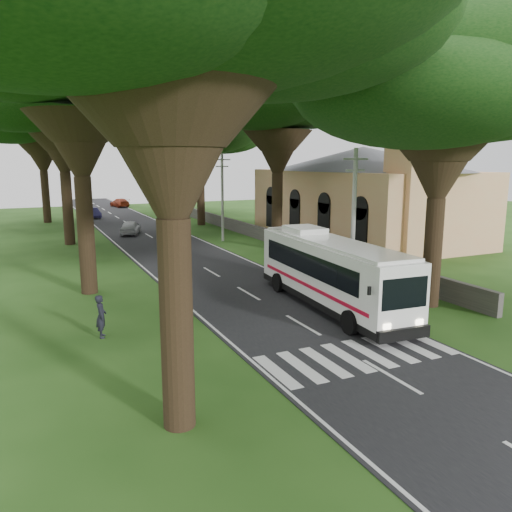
{
  "coord_description": "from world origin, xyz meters",
  "views": [
    {
      "loc": [
        -11.01,
        -16.59,
        7.32
      ],
      "look_at": [
        0.29,
        7.6,
        2.2
      ],
      "focal_mm": 35.0,
      "sensor_mm": 36.0,
      "label": 1
    }
  ],
  "objects_px": {
    "distant_car_b": "(92,213)",
    "pedestrian": "(101,316)",
    "church": "(364,187)",
    "pole_mid": "(222,196)",
    "distant_car_c": "(120,203)",
    "distant_car_a": "(130,227)",
    "pole_far": "(165,186)",
    "pole_near": "(354,218)",
    "coach_bus": "(330,271)"
  },
  "relations": [
    {
      "from": "pole_far",
      "to": "pedestrian",
      "type": "relative_size",
      "value": 4.38
    },
    {
      "from": "pole_far",
      "to": "pedestrian",
      "type": "xyz_separation_m",
      "value": [
        -13.92,
        -41.72,
        -3.27
      ]
    },
    {
      "from": "pole_mid",
      "to": "pole_far",
      "type": "bearing_deg",
      "value": 90.0
    },
    {
      "from": "distant_car_a",
      "to": "pedestrian",
      "type": "bearing_deg",
      "value": 95.92
    },
    {
      "from": "pole_mid",
      "to": "distant_car_c",
      "type": "distance_m",
      "value": 39.18
    },
    {
      "from": "church",
      "to": "pedestrian",
      "type": "distance_m",
      "value": 31.7
    },
    {
      "from": "coach_bus",
      "to": "distant_car_c",
      "type": "height_order",
      "value": "coach_bus"
    },
    {
      "from": "distant_car_c",
      "to": "distant_car_a",
      "type": "bearing_deg",
      "value": 70.46
    },
    {
      "from": "church",
      "to": "pole_far",
      "type": "height_order",
      "value": "church"
    },
    {
      "from": "distant_car_b",
      "to": "distant_car_c",
      "type": "xyz_separation_m",
      "value": [
        6.0,
        14.48,
        0.02
      ]
    },
    {
      "from": "distant_car_c",
      "to": "coach_bus",
      "type": "bearing_deg",
      "value": 78.27
    },
    {
      "from": "church",
      "to": "pole_near",
      "type": "xyz_separation_m",
      "value": [
        -12.36,
        -15.55,
        -0.73
      ]
    },
    {
      "from": "pole_near",
      "to": "pole_mid",
      "type": "bearing_deg",
      "value": 90.0
    },
    {
      "from": "pole_near",
      "to": "coach_bus",
      "type": "bearing_deg",
      "value": -144.22
    },
    {
      "from": "coach_bus",
      "to": "pole_near",
      "type": "bearing_deg",
      "value": 39.54
    },
    {
      "from": "pole_far",
      "to": "distant_car_a",
      "type": "height_order",
      "value": "pole_far"
    },
    {
      "from": "pole_mid",
      "to": "pole_far",
      "type": "distance_m",
      "value": 20.0
    },
    {
      "from": "pedestrian",
      "to": "distant_car_a",
      "type": "bearing_deg",
      "value": -4.08
    },
    {
      "from": "pole_near",
      "to": "coach_bus",
      "type": "height_order",
      "value": "pole_near"
    },
    {
      "from": "pole_near",
      "to": "distant_car_c",
      "type": "bearing_deg",
      "value": 92.43
    },
    {
      "from": "pole_mid",
      "to": "pole_far",
      "type": "height_order",
      "value": "same"
    },
    {
      "from": "church",
      "to": "distant_car_a",
      "type": "relative_size",
      "value": 5.81
    },
    {
      "from": "distant_car_c",
      "to": "pedestrian",
      "type": "bearing_deg",
      "value": 67.89
    },
    {
      "from": "pole_mid",
      "to": "pedestrian",
      "type": "height_order",
      "value": "pole_mid"
    },
    {
      "from": "distant_car_b",
      "to": "distant_car_c",
      "type": "bearing_deg",
      "value": 60.64
    },
    {
      "from": "church",
      "to": "pole_near",
      "type": "bearing_deg",
      "value": -128.5
    },
    {
      "from": "distant_car_a",
      "to": "distant_car_c",
      "type": "bearing_deg",
      "value": -78.81
    },
    {
      "from": "pole_mid",
      "to": "distant_car_a",
      "type": "distance_m",
      "value": 10.88
    },
    {
      "from": "distant_car_b",
      "to": "pole_near",
      "type": "bearing_deg",
      "value": -86.03
    },
    {
      "from": "pole_mid",
      "to": "coach_bus",
      "type": "bearing_deg",
      "value": -97.24
    },
    {
      "from": "church",
      "to": "distant_car_b",
      "type": "relative_size",
      "value": 6.1
    },
    {
      "from": "pole_near",
      "to": "pole_mid",
      "type": "xyz_separation_m",
      "value": [
        0.0,
        20.0,
        0.0
      ]
    },
    {
      "from": "coach_bus",
      "to": "pedestrian",
      "type": "height_order",
      "value": "coach_bus"
    },
    {
      "from": "church",
      "to": "coach_bus",
      "type": "xyz_separation_m",
      "value": [
        -15.16,
        -17.56,
        -3.05
      ]
    },
    {
      "from": "pole_mid",
      "to": "pedestrian",
      "type": "relative_size",
      "value": 4.38
    },
    {
      "from": "distant_car_c",
      "to": "pole_mid",
      "type": "bearing_deg",
      "value": 82.22
    },
    {
      "from": "distant_car_b",
      "to": "pedestrian",
      "type": "relative_size",
      "value": 2.15
    },
    {
      "from": "pole_far",
      "to": "pole_mid",
      "type": "bearing_deg",
      "value": -90.0
    },
    {
      "from": "distant_car_a",
      "to": "pedestrian",
      "type": "xyz_separation_m",
      "value": [
        -6.97,
        -29.34,
        0.18
      ]
    },
    {
      "from": "church",
      "to": "distant_car_a",
      "type": "height_order",
      "value": "church"
    },
    {
      "from": "pole_far",
      "to": "distant_car_a",
      "type": "distance_m",
      "value": 14.61
    },
    {
      "from": "pole_mid",
      "to": "distant_car_c",
      "type": "relative_size",
      "value": 1.73
    },
    {
      "from": "pole_mid",
      "to": "distant_car_c",
      "type": "height_order",
      "value": "pole_mid"
    },
    {
      "from": "pole_near",
      "to": "pedestrian",
      "type": "relative_size",
      "value": 4.38
    },
    {
      "from": "pole_far",
      "to": "distant_car_b",
      "type": "height_order",
      "value": "pole_far"
    },
    {
      "from": "church",
      "to": "pedestrian",
      "type": "xyz_separation_m",
      "value": [
        -26.29,
        -17.26,
        -3.99
      ]
    },
    {
      "from": "distant_car_b",
      "to": "coach_bus",
      "type": "bearing_deg",
      "value": -89.85
    },
    {
      "from": "coach_bus",
      "to": "church",
      "type": "bearing_deg",
      "value": 52.96
    },
    {
      "from": "church",
      "to": "pedestrian",
      "type": "relative_size",
      "value": 13.13
    },
    {
      "from": "distant_car_c",
      "to": "pedestrian",
      "type": "distance_m",
      "value": 61.73
    }
  ]
}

